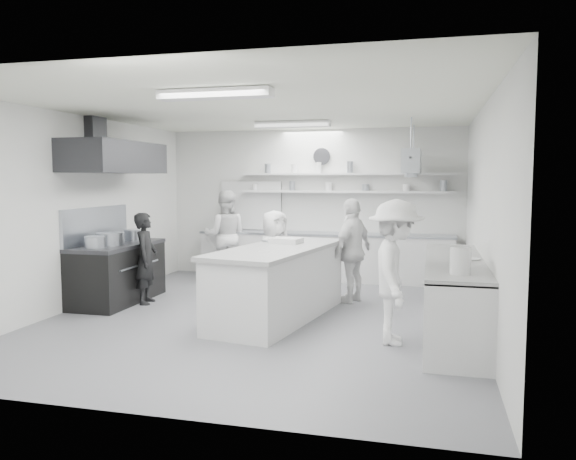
% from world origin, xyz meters
% --- Properties ---
extents(floor, '(6.00, 7.00, 0.02)m').
position_xyz_m(floor, '(0.00, 0.00, -0.01)').
color(floor, gray).
rests_on(floor, ground).
extents(ceiling, '(6.00, 7.00, 0.02)m').
position_xyz_m(ceiling, '(0.00, 0.00, 3.01)').
color(ceiling, white).
rests_on(ceiling, wall_back).
extents(wall_back, '(6.00, 0.04, 3.00)m').
position_xyz_m(wall_back, '(0.00, 3.50, 1.50)').
color(wall_back, silver).
rests_on(wall_back, floor).
extents(wall_front, '(6.00, 0.04, 3.00)m').
position_xyz_m(wall_front, '(0.00, -3.50, 1.50)').
color(wall_front, silver).
rests_on(wall_front, floor).
extents(wall_left, '(0.04, 7.00, 3.00)m').
position_xyz_m(wall_left, '(-3.00, 0.00, 1.50)').
color(wall_left, silver).
rests_on(wall_left, floor).
extents(wall_right, '(0.04, 7.00, 3.00)m').
position_xyz_m(wall_right, '(3.00, 0.00, 1.50)').
color(wall_right, silver).
rests_on(wall_right, floor).
extents(stove, '(0.80, 1.80, 0.90)m').
position_xyz_m(stove, '(-2.60, 0.40, 0.45)').
color(stove, black).
rests_on(stove, floor).
extents(exhaust_hood, '(0.85, 2.00, 0.50)m').
position_xyz_m(exhaust_hood, '(-2.60, 0.40, 2.35)').
color(exhaust_hood, '#2D2D31').
rests_on(exhaust_hood, wall_left).
extents(back_counter, '(5.00, 0.60, 0.92)m').
position_xyz_m(back_counter, '(0.30, 3.20, 0.46)').
color(back_counter, silver).
rests_on(back_counter, floor).
extents(shelf_lower, '(4.20, 0.26, 0.04)m').
position_xyz_m(shelf_lower, '(0.70, 3.37, 1.75)').
color(shelf_lower, silver).
rests_on(shelf_lower, wall_back).
extents(shelf_upper, '(4.20, 0.26, 0.04)m').
position_xyz_m(shelf_upper, '(0.70, 3.37, 2.10)').
color(shelf_upper, silver).
rests_on(shelf_upper, wall_back).
extents(pass_through_window, '(1.30, 0.04, 1.00)m').
position_xyz_m(pass_through_window, '(-1.30, 3.48, 1.45)').
color(pass_through_window, black).
rests_on(pass_through_window, wall_back).
extents(wall_clock, '(0.32, 0.05, 0.32)m').
position_xyz_m(wall_clock, '(0.20, 3.46, 2.45)').
color(wall_clock, silver).
rests_on(wall_clock, wall_back).
extents(right_counter, '(0.74, 3.30, 0.94)m').
position_xyz_m(right_counter, '(2.65, -0.20, 0.47)').
color(right_counter, silver).
rests_on(right_counter, floor).
extents(pot_rack, '(0.30, 1.60, 0.40)m').
position_xyz_m(pot_rack, '(2.00, 2.40, 2.30)').
color(pot_rack, '#A3A8B3').
rests_on(pot_rack, ceiling).
extents(light_fixture_front, '(1.30, 0.25, 0.10)m').
position_xyz_m(light_fixture_front, '(0.00, -1.80, 2.94)').
color(light_fixture_front, silver).
rests_on(light_fixture_front, ceiling).
extents(light_fixture_rear, '(1.30, 0.25, 0.10)m').
position_xyz_m(light_fixture_rear, '(0.00, 1.80, 2.94)').
color(light_fixture_rear, silver).
rests_on(light_fixture_rear, ceiling).
extents(prep_island, '(1.46, 2.82, 0.99)m').
position_xyz_m(prep_island, '(0.23, -0.01, 0.49)').
color(prep_island, silver).
rests_on(prep_island, floor).
extents(stove_pot, '(0.45, 0.45, 0.24)m').
position_xyz_m(stove_pot, '(-2.60, 0.21, 1.03)').
color(stove_pot, '#A3A8B3').
rests_on(stove_pot, stove).
extents(cook_stove, '(0.46, 0.60, 1.47)m').
position_xyz_m(cook_stove, '(-2.09, 0.42, 0.73)').
color(cook_stove, black).
rests_on(cook_stove, floor).
extents(cook_back, '(1.02, 0.88, 1.78)m').
position_xyz_m(cook_back, '(-1.60, 2.73, 0.89)').
color(cook_back, white).
rests_on(cook_back, floor).
extents(cook_island_left, '(0.80, 0.88, 1.50)m').
position_xyz_m(cook_island_left, '(-0.08, 0.93, 0.75)').
color(cook_island_left, white).
rests_on(cook_island_left, floor).
extents(cook_island_right, '(0.78, 1.08, 1.69)m').
position_xyz_m(cook_island_right, '(1.12, 1.35, 0.85)').
color(cook_island_right, white).
rests_on(cook_island_right, floor).
extents(cook_right, '(0.73, 1.18, 1.77)m').
position_xyz_m(cook_right, '(1.93, -0.84, 0.88)').
color(cook_right, white).
rests_on(cook_right, floor).
extents(bowl_island_a, '(0.35, 0.35, 0.07)m').
position_xyz_m(bowl_island_a, '(-0.06, 0.65, 1.02)').
color(bowl_island_a, '#A3A8B3').
rests_on(bowl_island_a, prep_island).
extents(bowl_island_b, '(0.20, 0.20, 0.06)m').
position_xyz_m(bowl_island_b, '(0.17, -0.54, 1.02)').
color(bowl_island_b, silver).
rests_on(bowl_island_b, prep_island).
extents(bowl_right, '(0.31, 0.31, 0.06)m').
position_xyz_m(bowl_right, '(2.84, -0.23, 0.97)').
color(bowl_right, silver).
rests_on(bowl_right, right_counter).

